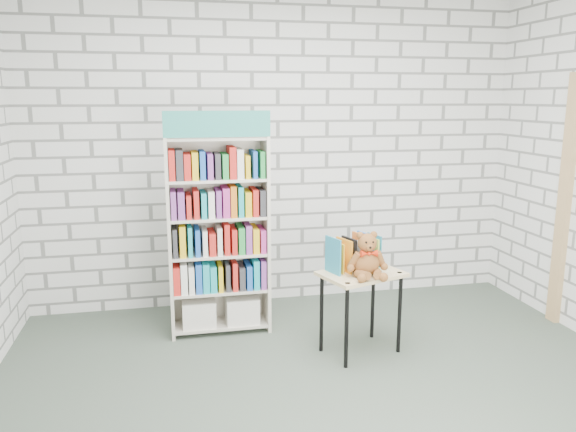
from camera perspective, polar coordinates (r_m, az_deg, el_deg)
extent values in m
plane|color=#424E42|center=(3.73, 5.27, -18.69)|extent=(4.50, 4.50, 0.00)
cube|color=silver|center=(5.18, -1.03, 6.40)|extent=(4.50, 0.02, 2.80)
cube|color=beige|center=(4.54, -11.95, -2.28)|extent=(0.03, 0.31, 1.61)
cube|color=beige|center=(4.61, -2.25, -1.83)|extent=(0.03, 0.31, 1.61)
cube|color=beige|center=(4.70, -7.22, -1.64)|extent=(0.80, 0.02, 1.61)
cube|color=teal|center=(4.28, -7.20, 9.26)|extent=(0.80, 0.02, 0.20)
cube|color=beige|center=(4.79, -6.83, -10.80)|extent=(0.75, 0.29, 0.02)
cube|color=beige|center=(4.69, -6.93, -7.37)|extent=(0.75, 0.29, 0.02)
cube|color=beige|center=(4.60, -7.02, -3.79)|extent=(0.75, 0.29, 0.02)
cube|color=beige|center=(4.52, -7.12, -0.08)|extent=(0.75, 0.29, 0.02)
cube|color=beige|center=(4.47, -7.22, 3.73)|extent=(0.75, 0.29, 0.02)
cube|color=beige|center=(4.44, -7.32, 7.84)|extent=(0.75, 0.29, 0.02)
cube|color=silver|center=(4.74, -9.05, -9.59)|extent=(0.27, 0.25, 0.21)
cube|color=silver|center=(4.77, -4.70, -9.35)|extent=(0.27, 0.25, 0.21)
cube|color=blue|center=(4.64, -6.95, -6.03)|extent=(0.75, 0.25, 0.21)
cube|color=green|center=(4.56, -7.05, -2.39)|extent=(0.75, 0.25, 0.21)
cube|color=orange|center=(4.49, -7.14, 1.37)|extent=(0.75, 0.25, 0.21)
cube|color=#BF338C|center=(4.45, -7.25, 5.22)|extent=(0.75, 0.25, 0.21)
cube|color=#D7BC81|center=(4.22, 7.48, -5.86)|extent=(0.68, 0.57, 0.03)
cylinder|color=black|center=(4.07, 5.96, -11.24)|extent=(0.03, 0.03, 0.60)
cylinder|color=black|center=(4.31, 3.42, -9.86)|extent=(0.03, 0.03, 0.60)
cylinder|color=black|center=(4.36, 11.26, -9.78)|extent=(0.03, 0.03, 0.60)
cylinder|color=black|center=(4.59, 8.61, -8.59)|extent=(0.03, 0.03, 0.60)
cylinder|color=black|center=(3.97, 6.09, -6.84)|extent=(0.04, 0.04, 0.01)
cylinder|color=black|center=(4.26, 11.27, -5.69)|extent=(0.04, 0.04, 0.01)
cube|color=teal|center=(4.14, 4.56, -4.20)|extent=(0.07, 0.17, 0.24)
cube|color=gold|center=(4.17, 5.12, -4.10)|extent=(0.07, 0.17, 0.24)
cube|color=orange|center=(4.19, 5.67, -4.00)|extent=(0.07, 0.17, 0.24)
cube|color=black|center=(4.22, 6.21, -3.90)|extent=(0.07, 0.17, 0.24)
cube|color=silver|center=(4.25, 6.74, -3.80)|extent=(0.07, 0.17, 0.24)
cube|color=orange|center=(4.28, 7.27, -3.71)|extent=(0.07, 0.17, 0.24)
cube|color=#3976D9|center=(4.31, 7.79, -3.61)|extent=(0.07, 0.17, 0.24)
cube|color=#B1CA43|center=(4.34, 8.30, -3.52)|extent=(0.07, 0.17, 0.24)
cube|color=teal|center=(4.37, 8.81, -3.42)|extent=(0.07, 0.17, 0.24)
ellipsoid|color=brown|center=(4.12, 7.97, -4.69)|extent=(0.19, 0.16, 0.19)
sphere|color=brown|center=(4.08, 8.05, -2.72)|extent=(0.14, 0.14, 0.14)
sphere|color=brown|center=(4.07, 7.33, -1.95)|extent=(0.05, 0.05, 0.05)
sphere|color=brown|center=(4.09, 8.70, -1.89)|extent=(0.05, 0.05, 0.05)
sphere|color=brown|center=(4.03, 8.26, -3.17)|extent=(0.06, 0.06, 0.06)
sphere|color=black|center=(4.02, 7.95, -2.68)|extent=(0.02, 0.02, 0.02)
sphere|color=black|center=(4.03, 8.61, -2.65)|extent=(0.02, 0.02, 0.02)
sphere|color=black|center=(4.01, 8.37, -3.20)|extent=(0.02, 0.02, 0.02)
cylinder|color=brown|center=(4.07, 6.74, -4.46)|extent=(0.10, 0.08, 0.14)
cylinder|color=brown|center=(4.13, 9.35, -4.32)|extent=(0.10, 0.08, 0.14)
sphere|color=brown|center=(4.07, 6.40, -5.28)|extent=(0.06, 0.06, 0.06)
sphere|color=brown|center=(4.14, 9.75, -5.09)|extent=(0.06, 0.06, 0.06)
cylinder|color=brown|center=(4.04, 7.58, -5.93)|extent=(0.09, 0.16, 0.08)
cylinder|color=brown|center=(4.07, 9.08, -5.84)|extent=(0.11, 0.16, 0.08)
sphere|color=brown|center=(3.97, 7.51, -6.29)|extent=(0.07, 0.07, 0.07)
sphere|color=brown|center=(4.02, 9.67, -6.16)|extent=(0.07, 0.07, 0.07)
cone|color=red|center=(4.04, 7.79, -3.81)|extent=(0.06, 0.06, 0.05)
cone|color=red|center=(4.06, 8.67, -3.77)|extent=(0.06, 0.06, 0.05)
sphere|color=red|center=(4.05, 8.24, -3.80)|extent=(0.03, 0.03, 0.03)
cube|color=tan|center=(5.21, 26.26, 1.30)|extent=(0.05, 0.12, 2.10)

